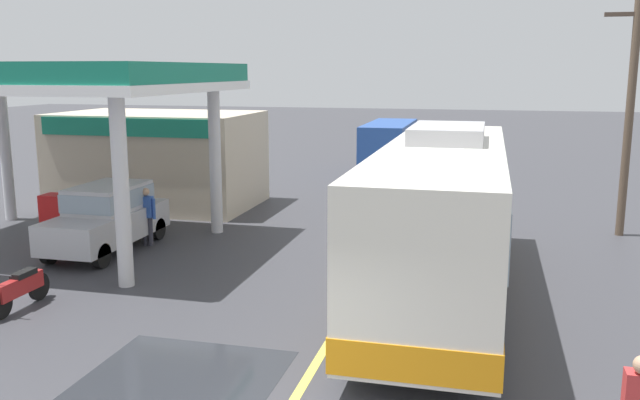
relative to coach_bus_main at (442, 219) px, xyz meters
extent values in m
plane|color=#38383D|center=(-1.77, 12.08, -1.72)|extent=(120.00, 120.00, 0.00)
cube|color=#D8CC4C|center=(-1.77, 7.08, -1.72)|extent=(0.16, 50.00, 0.01)
cube|color=#26282D|center=(-3.75, -5.36, -1.72)|extent=(3.14, 3.19, 0.01)
cube|color=silver|center=(0.00, 0.01, 0.16)|extent=(2.50, 11.00, 2.90)
cube|color=orange|center=(0.00, 0.01, -0.94)|extent=(2.54, 11.04, 0.56)
cube|color=#8C9EAD|center=(0.00, -5.43, 0.71)|extent=(2.30, 0.10, 1.40)
cube|color=#8C9EAD|center=(-1.27, 0.01, 0.61)|extent=(0.06, 9.35, 1.10)
cube|color=#8C9EAD|center=(1.27, 0.01, 0.61)|extent=(0.06, 9.35, 1.10)
cube|color=white|center=(0.00, -5.42, 1.41)|extent=(1.75, 0.08, 0.32)
cube|color=#B2B2B7|center=(0.00, 1.01, 1.79)|extent=(1.60, 2.80, 0.36)
cylinder|color=black|center=(-1.10, -3.89, -1.22)|extent=(0.30, 1.00, 1.00)
cylinder|color=black|center=(1.10, -3.89, -1.22)|extent=(0.30, 1.00, 1.00)
cylinder|color=black|center=(-1.10, 3.31, -1.22)|extent=(0.30, 1.00, 1.00)
cylinder|color=black|center=(1.10, 3.31, -1.22)|extent=(0.30, 1.00, 1.00)
cube|color=#147259|center=(-10.79, 1.56, 3.13)|extent=(9.00, 7.00, 0.50)
cube|color=white|center=(-10.79, 1.56, 2.76)|extent=(9.10, 7.10, 0.24)
cylinder|color=silver|center=(-7.09, -1.14, 0.58)|extent=(0.36, 0.36, 4.60)
cylinder|color=silver|center=(-14.49, 4.26, 0.58)|extent=(0.36, 0.36, 4.60)
cylinder|color=silver|center=(-7.09, 4.26, 0.58)|extent=(0.36, 0.36, 4.60)
cube|color=red|center=(-10.79, 1.56, -0.97)|extent=(0.70, 0.60, 1.50)
cube|color=beige|center=(-10.79, 7.76, -0.02)|extent=(7.00, 4.40, 3.40)
cube|color=#147259|center=(-10.79, 5.52, 1.33)|extent=(6.30, 0.10, 0.60)
cube|color=#B2B2B7|center=(-9.18, 1.49, -1.00)|extent=(1.70, 4.20, 0.80)
cube|color=#B2B2B7|center=(-9.18, 1.69, -0.25)|extent=(1.50, 2.31, 0.70)
cube|color=#8C9EAD|center=(-9.18, 1.69, -0.25)|extent=(1.53, 2.35, 0.49)
cylinder|color=black|center=(-9.93, -0.01, -1.40)|extent=(0.20, 0.64, 0.64)
cylinder|color=black|center=(-8.43, -0.01, -1.40)|extent=(0.20, 0.64, 0.64)
cylinder|color=black|center=(-9.93, 2.99, -1.40)|extent=(0.20, 0.64, 0.64)
cylinder|color=black|center=(-8.43, 2.99, -1.40)|extent=(0.20, 0.64, 0.64)
cube|color=#264C9E|center=(-3.72, 17.43, -0.33)|extent=(2.00, 6.00, 2.10)
cube|color=#8C9EAD|center=(-3.72, 17.43, 0.07)|extent=(2.04, 5.10, 0.80)
cube|color=#2D2D33|center=(-3.72, 14.38, -1.18)|extent=(1.90, 0.16, 0.36)
cylinder|color=black|center=(-4.60, 15.43, -1.34)|extent=(0.22, 0.76, 0.76)
cylinder|color=black|center=(-2.84, 15.43, -1.34)|extent=(0.22, 0.76, 0.76)
cylinder|color=black|center=(-4.60, 19.43, -1.34)|extent=(0.22, 0.76, 0.76)
cylinder|color=black|center=(-2.84, 19.43, -1.34)|extent=(0.22, 0.76, 0.76)
cube|color=#BF3333|center=(2.75, -6.62, -0.54)|extent=(0.34, 0.24, 0.64)
cylinder|color=black|center=(-8.43, -3.67, -1.42)|extent=(0.10, 0.60, 0.60)
cylinder|color=black|center=(-8.43, -2.47, -1.42)|extent=(0.10, 0.60, 0.60)
cube|color=maroon|center=(-8.43, -3.07, -1.22)|extent=(0.20, 1.30, 0.36)
cube|color=black|center=(-8.43, -2.92, -1.00)|extent=(0.24, 0.60, 0.12)
cylinder|color=#33333F|center=(-8.48, 2.31, -1.31)|extent=(0.14, 0.14, 0.82)
cylinder|color=#33333F|center=(-8.30, 2.31, -1.31)|extent=(0.14, 0.14, 0.82)
cube|color=#3359B2|center=(-8.39, 2.31, -0.60)|extent=(0.36, 0.22, 0.60)
sphere|color=tan|center=(-8.39, 2.31, -0.17)|extent=(0.22, 0.22, 0.22)
cylinder|color=#3359B2|center=(-8.62, 2.31, -0.65)|extent=(0.09, 0.09, 0.58)
cylinder|color=#3359B2|center=(-8.16, 2.31, -0.65)|extent=(0.09, 0.09, 0.58)
cylinder|color=brown|center=(4.88, 6.89, 1.82)|extent=(0.24, 0.24, 7.09)
cube|color=#4C3D33|center=(4.88, 6.89, 4.77)|extent=(1.80, 0.12, 0.12)
camera|label=1|loc=(0.92, -14.54, 3.21)|focal=37.79mm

